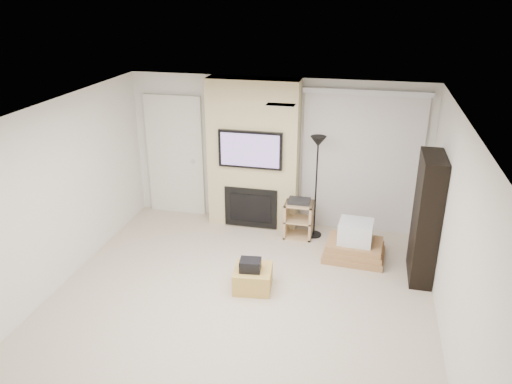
% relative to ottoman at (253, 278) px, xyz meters
% --- Properties ---
extents(floor, '(5.00, 5.50, 0.00)m').
position_rel_ottoman_xyz_m(floor, '(-0.11, -0.55, -0.15)').
color(floor, beige).
rests_on(floor, ground).
extents(ceiling, '(5.00, 5.50, 0.00)m').
position_rel_ottoman_xyz_m(ceiling, '(-0.11, -0.55, 2.35)').
color(ceiling, white).
rests_on(ceiling, wall_back).
extents(wall_back, '(5.00, 0.00, 2.50)m').
position_rel_ottoman_xyz_m(wall_back, '(-0.11, 2.20, 1.10)').
color(wall_back, silver).
rests_on(wall_back, ground).
extents(wall_left, '(0.00, 5.50, 2.50)m').
position_rel_ottoman_xyz_m(wall_left, '(-2.61, -0.55, 1.10)').
color(wall_left, silver).
rests_on(wall_left, ground).
extents(wall_right, '(0.00, 5.50, 2.50)m').
position_rel_ottoman_xyz_m(wall_right, '(2.39, -0.55, 1.10)').
color(wall_right, silver).
rests_on(wall_right, ground).
extents(hvac_vent, '(0.35, 0.18, 0.01)m').
position_rel_ottoman_xyz_m(hvac_vent, '(0.29, 0.25, 2.35)').
color(hvac_vent, silver).
rests_on(hvac_vent, ceiling).
extents(ottoman, '(0.55, 0.55, 0.30)m').
position_rel_ottoman_xyz_m(ottoman, '(0.00, 0.00, 0.00)').
color(ottoman, gold).
rests_on(ottoman, floor).
extents(black_bag, '(0.30, 0.25, 0.16)m').
position_rel_ottoman_xyz_m(black_bag, '(-0.03, -0.04, 0.23)').
color(black_bag, black).
rests_on(black_bag, ottoman).
extents(fireplace_wall, '(1.50, 0.47, 2.50)m').
position_rel_ottoman_xyz_m(fireplace_wall, '(-0.46, 1.99, 1.09)').
color(fireplace_wall, '#CDBB86').
rests_on(fireplace_wall, floor).
extents(entry_door, '(1.02, 0.11, 2.14)m').
position_rel_ottoman_xyz_m(entry_door, '(-1.91, 2.17, 0.90)').
color(entry_door, silver).
rests_on(entry_door, floor).
extents(vertical_blinds, '(1.98, 0.10, 2.37)m').
position_rel_ottoman_xyz_m(vertical_blinds, '(1.29, 2.15, 1.12)').
color(vertical_blinds, silver).
rests_on(vertical_blinds, floor).
extents(floor_lamp, '(0.25, 0.25, 1.70)m').
position_rel_ottoman_xyz_m(floor_lamp, '(0.63, 1.74, 1.19)').
color(floor_lamp, black).
rests_on(floor_lamp, floor).
extents(av_stand, '(0.45, 0.38, 0.66)m').
position_rel_ottoman_xyz_m(av_stand, '(0.38, 1.66, 0.20)').
color(av_stand, tan).
rests_on(av_stand, floor).
extents(box_stack, '(0.94, 0.73, 0.60)m').
position_rel_ottoman_xyz_m(box_stack, '(1.31, 1.15, 0.08)').
color(box_stack, '#A47346').
rests_on(box_stack, floor).
extents(bookshelf, '(0.30, 0.80, 1.80)m').
position_rel_ottoman_xyz_m(bookshelf, '(2.23, 0.84, 0.75)').
color(bookshelf, black).
rests_on(bookshelf, floor).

